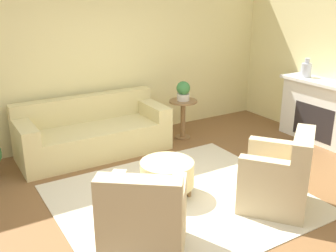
{
  "coord_description": "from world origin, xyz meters",
  "views": [
    {
      "loc": [
        -2.3,
        -3.49,
        2.39
      ],
      "look_at": [
        0.15,
        0.55,
        0.75
      ],
      "focal_mm": 42.0,
      "sensor_mm": 36.0,
      "label": 1
    }
  ],
  "objects_px": {
    "couch": "(93,134)",
    "potted_plant_on_side_table": "(183,91)",
    "vase_mantel_near": "(306,69)",
    "armchair_right": "(280,178)",
    "side_table": "(183,113)",
    "armchair_left": "(144,223)",
    "ottoman_table": "(167,174)"
  },
  "relations": [
    {
      "from": "vase_mantel_near",
      "to": "potted_plant_on_side_table",
      "type": "xyz_separation_m",
      "value": [
        -1.83,
        0.91,
        -0.32
      ]
    },
    {
      "from": "side_table",
      "to": "couch",
      "type": "bearing_deg",
      "value": 173.56
    },
    {
      "from": "side_table",
      "to": "potted_plant_on_side_table",
      "type": "relative_size",
      "value": 2.07
    },
    {
      "from": "vase_mantel_near",
      "to": "potted_plant_on_side_table",
      "type": "height_order",
      "value": "vase_mantel_near"
    },
    {
      "from": "potted_plant_on_side_table",
      "to": "armchair_left",
      "type": "bearing_deg",
      "value": -129.8
    },
    {
      "from": "couch",
      "to": "armchair_left",
      "type": "bearing_deg",
      "value": -101.01
    },
    {
      "from": "armchair_left",
      "to": "ottoman_table",
      "type": "bearing_deg",
      "value": 48.72
    },
    {
      "from": "ottoman_table",
      "to": "armchair_right",
      "type": "bearing_deg",
      "value": -43.79
    },
    {
      "from": "ottoman_table",
      "to": "side_table",
      "type": "xyz_separation_m",
      "value": [
        1.24,
        1.53,
        0.16
      ]
    },
    {
      "from": "side_table",
      "to": "potted_plant_on_side_table",
      "type": "xyz_separation_m",
      "value": [
        -0.0,
        -0.0,
        0.39
      ]
    },
    {
      "from": "armchair_right",
      "to": "couch",
      "type": "bearing_deg",
      "value": 115.37
    },
    {
      "from": "couch",
      "to": "vase_mantel_near",
      "type": "bearing_deg",
      "value": -17.9
    },
    {
      "from": "couch",
      "to": "potted_plant_on_side_table",
      "type": "distance_m",
      "value": 1.62
    },
    {
      "from": "armchair_left",
      "to": "potted_plant_on_side_table",
      "type": "xyz_separation_m",
      "value": [
        2.04,
        2.44,
        0.46
      ]
    },
    {
      "from": "armchair_right",
      "to": "vase_mantel_near",
      "type": "distance_m",
      "value": 2.73
    },
    {
      "from": "vase_mantel_near",
      "to": "armchair_right",
      "type": "bearing_deg",
      "value": -144.14
    },
    {
      "from": "ottoman_table",
      "to": "side_table",
      "type": "relative_size",
      "value": 0.99
    },
    {
      "from": "armchair_left",
      "to": "potted_plant_on_side_table",
      "type": "height_order",
      "value": "potted_plant_on_side_table"
    },
    {
      "from": "ottoman_table",
      "to": "vase_mantel_near",
      "type": "distance_m",
      "value": 3.25
    },
    {
      "from": "armchair_left",
      "to": "side_table",
      "type": "relative_size",
      "value": 1.56
    },
    {
      "from": "armchair_left",
      "to": "armchair_right",
      "type": "height_order",
      "value": "same"
    },
    {
      "from": "couch",
      "to": "armchair_right",
      "type": "height_order",
      "value": "armchair_right"
    },
    {
      "from": "armchair_left",
      "to": "vase_mantel_near",
      "type": "distance_m",
      "value": 4.23
    },
    {
      "from": "couch",
      "to": "side_table",
      "type": "bearing_deg",
      "value": -6.44
    },
    {
      "from": "ottoman_table",
      "to": "armchair_left",
      "type": "bearing_deg",
      "value": -131.28
    },
    {
      "from": "armchair_left",
      "to": "vase_mantel_near",
      "type": "xyz_separation_m",
      "value": [
        3.87,
        1.53,
        0.78
      ]
    },
    {
      "from": "couch",
      "to": "side_table",
      "type": "relative_size",
      "value": 3.38
    },
    {
      "from": "armchair_left",
      "to": "ottoman_table",
      "type": "relative_size",
      "value": 1.57
    },
    {
      "from": "armchair_right",
      "to": "potted_plant_on_side_table",
      "type": "xyz_separation_m",
      "value": [
        0.29,
        2.44,
        0.46
      ]
    },
    {
      "from": "side_table",
      "to": "vase_mantel_near",
      "type": "distance_m",
      "value": 2.16
    },
    {
      "from": "armchair_left",
      "to": "side_table",
      "type": "distance_m",
      "value": 3.18
    },
    {
      "from": "armchair_left",
      "to": "vase_mantel_near",
      "type": "bearing_deg",
      "value": 21.6
    }
  ]
}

